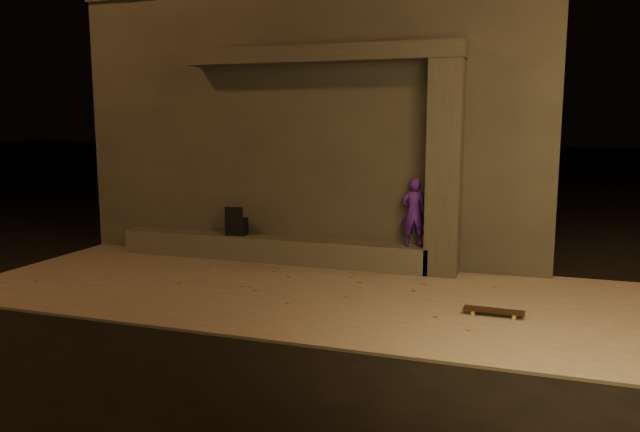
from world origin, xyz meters
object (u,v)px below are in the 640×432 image
at_px(column, 444,169).
at_px(backpack, 237,225).
at_px(skateboarder, 414,212).
at_px(skateboard, 494,311).

bearing_deg(column, backpack, 180.00).
bearing_deg(skateboarder, column, 164.42).
distance_m(backpack, skateboard, 5.35).
distance_m(column, skateboarder, 0.91).
height_order(skateboarder, backpack, skateboarder).
bearing_deg(skateboarder, backpack, -15.58).
relative_size(column, skateboarder, 3.04).
distance_m(skateboarder, skateboard, 2.78).
bearing_deg(skateboard, backpack, 158.18).
bearing_deg(skateboard, column, 116.87).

